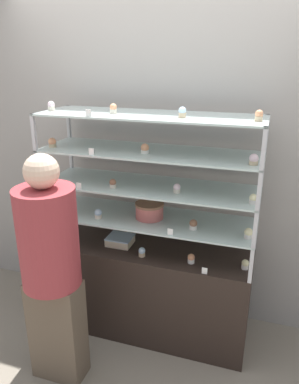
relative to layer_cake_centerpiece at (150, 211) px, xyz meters
name	(u,v)px	position (x,y,z in m)	size (l,w,h in m)	color
ground_plane	(150,327)	(0.00, 0.00, -1.02)	(20.00, 20.00, 0.00)	gray
back_wall	(165,158)	(0.00, 0.39, 0.28)	(8.00, 0.05, 2.60)	gray
display_base	(150,289)	(0.00, 0.00, -0.66)	(1.49, 0.48, 0.71)	black
display_riser_lower	(150,219)	(0.00, 0.00, -0.07)	(1.49, 0.48, 0.24)	#B7B7BC
display_riser_middle	(150,187)	(0.00, 0.00, 0.17)	(1.49, 0.48, 0.24)	#B7B7BC
display_riser_upper	(150,153)	(0.00, 0.00, 0.42)	(1.49, 0.48, 0.24)	#B7B7BC
display_riser_top	(150,116)	(0.00, 0.00, 0.66)	(1.49, 0.48, 0.24)	#B7B7BC
layer_cake_centerpiece	(150,211)	(0.00, 0.00, 0.00)	(0.20, 0.20, 0.11)	#C66660
sheet_cake_frosted	(120,240)	(-0.23, -0.01, -0.27)	(0.19, 0.16, 0.06)	beige
cupcake_0	(58,237)	(-0.70, -0.12, -0.27)	(0.05, 0.05, 0.07)	#CCB28C
cupcake_1	(142,252)	(-0.02, -0.13, -0.27)	(0.05, 0.05, 0.07)	#CCB28C
cupcake_2	(191,259)	(0.33, -0.11, -0.27)	(0.05, 0.05, 0.07)	white
cupcake_3	(245,264)	(0.69, -0.07, -0.27)	(0.05, 0.05, 0.07)	white
price_tag_0	(205,271)	(0.44, -0.22, -0.28)	(0.04, 0.00, 0.04)	white
cupcake_4	(55,208)	(-0.69, -0.13, -0.02)	(0.05, 0.05, 0.07)	beige
cupcake_5	(98,214)	(-0.35, -0.12, -0.02)	(0.05, 0.05, 0.07)	beige
cupcake_6	(193,225)	(0.33, -0.08, -0.02)	(0.05, 0.05, 0.07)	white
cupcake_7	(248,233)	(0.69, -0.10, -0.02)	(0.05, 0.05, 0.07)	white
price_tag_1	(170,232)	(0.21, -0.22, -0.03)	(0.04, 0.00, 0.04)	white
cupcake_8	(54,177)	(-0.68, -0.13, 0.22)	(0.05, 0.05, 0.06)	beige
cupcake_9	(113,183)	(-0.23, -0.12, 0.22)	(0.05, 0.05, 0.06)	beige
cupcake_10	(177,188)	(0.21, -0.08, 0.22)	(0.05, 0.05, 0.06)	beige
cupcake_11	(253,199)	(0.70, -0.12, 0.22)	(0.05, 0.05, 0.06)	white
price_tag_2	(79,186)	(-0.43, -0.22, 0.21)	(0.04, 0.00, 0.04)	white
cupcake_12	(52,143)	(-0.69, -0.10, 0.46)	(0.05, 0.05, 0.07)	#CCB28C
cupcake_13	(145,149)	(-0.01, -0.07, 0.46)	(0.05, 0.05, 0.07)	white
cupcake_14	(254,160)	(0.68, -0.12, 0.46)	(0.05, 0.05, 0.07)	#CCB28C
price_tag_3	(91,152)	(-0.33, -0.22, 0.45)	(0.04, 0.00, 0.04)	white
cupcake_15	(51,106)	(-0.70, -0.05, 0.71)	(0.05, 0.05, 0.07)	beige
cupcake_16	(113,109)	(-0.24, -0.05, 0.71)	(0.05, 0.05, 0.07)	beige
cupcake_17	(182,112)	(0.23, -0.06, 0.71)	(0.05, 0.05, 0.07)	#CCB28C
cupcake_18	(259,116)	(0.68, -0.06, 0.71)	(0.05, 0.05, 0.07)	#CCB28C
price_tag_4	(88,113)	(-0.33, -0.22, 0.70)	(0.04, 0.00, 0.04)	white
customer_figure	(51,268)	(-0.44, -0.62, -0.19)	(0.36, 0.36, 1.54)	brown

